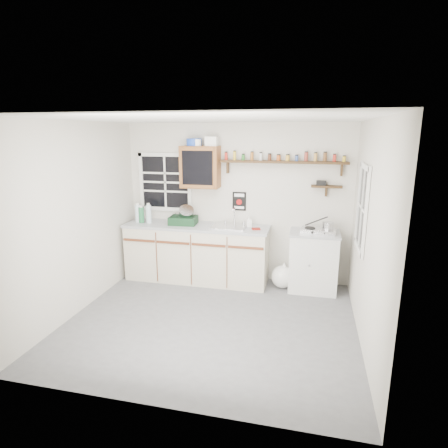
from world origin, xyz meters
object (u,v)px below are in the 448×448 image
object	(u,v)px
dish_rack	(184,218)
hotplate	(319,230)
spice_shelf	(283,161)
upper_cabinet	(200,167)
right_cabinet	(313,261)
main_cabinet	(197,253)

from	to	relation	value
dish_rack	hotplate	distance (m)	2.10
spice_shelf	dish_rack	bearing A→B (deg)	-172.75
spice_shelf	hotplate	xyz separation A→B (m)	(0.57, -0.21, -0.99)
upper_cabinet	dish_rack	distance (m)	0.85
right_cabinet	upper_cabinet	xyz separation A→B (m)	(-1.80, 0.12, 1.37)
main_cabinet	right_cabinet	size ratio (longest dim) A/B	2.54
dish_rack	right_cabinet	bearing A→B (deg)	-3.86
main_cabinet	right_cabinet	bearing A→B (deg)	0.79
main_cabinet	hotplate	xyz separation A→B (m)	(1.89, 0.01, 0.48)
upper_cabinet	spice_shelf	distance (m)	1.29
right_cabinet	spice_shelf	distance (m)	1.58
main_cabinet	upper_cabinet	bearing A→B (deg)	76.32
upper_cabinet	dish_rack	bearing A→B (deg)	-152.81
dish_rack	main_cabinet	bearing A→B (deg)	-9.43
right_cabinet	hotplate	world-z (taller)	hotplate
dish_rack	hotplate	world-z (taller)	dish_rack
spice_shelf	dish_rack	world-z (taller)	spice_shelf
upper_cabinet	main_cabinet	bearing A→B (deg)	-103.68
spice_shelf	hotplate	world-z (taller)	spice_shelf
right_cabinet	hotplate	xyz separation A→B (m)	(0.05, -0.02, 0.49)
main_cabinet	hotplate	distance (m)	1.95
main_cabinet	spice_shelf	size ratio (longest dim) A/B	1.21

